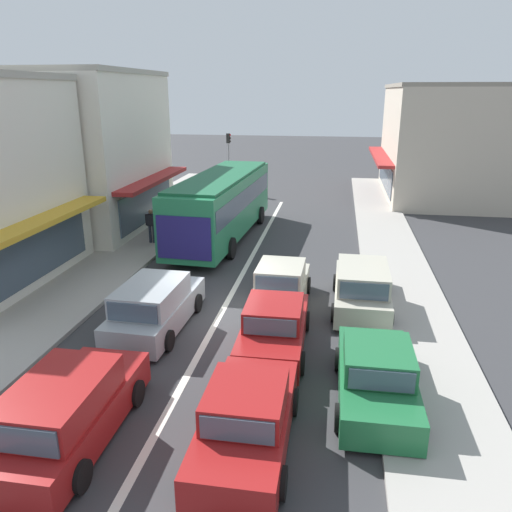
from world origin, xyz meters
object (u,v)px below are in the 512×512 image
object	(u,v)px
city_bus	(222,202)
pedestrian_with_handbag_near	(152,224)
sedan_behind_bus_near	(274,328)
hatchback_adjacent_lane_lead	(281,286)
parked_wagon_kerb_second	(362,288)
traffic_light_downstreet	(229,152)
pedestrian_browsing_midblock	(177,214)
wagon_queue_gap_filler	(155,307)
sedan_adjacent_lane_trail	(247,420)
wagon_behind_bus_mid	(68,411)
parked_sedan_kerb_front	(376,376)

from	to	relation	value
city_bus	pedestrian_with_handbag_near	bearing A→B (deg)	-150.97
sedan_behind_bus_near	hatchback_adjacent_lane_lead	world-z (taller)	hatchback_adjacent_lane_lead
parked_wagon_kerb_second	traffic_light_downstreet	size ratio (longest dim) A/B	1.08
pedestrian_browsing_midblock	pedestrian_with_handbag_near	bearing A→B (deg)	-103.27
traffic_light_downstreet	pedestrian_browsing_midblock	xyz separation A→B (m)	(-0.20, -11.77, -1.79)
wagon_queue_gap_filler	traffic_light_downstreet	bearing A→B (deg)	96.44
traffic_light_downstreet	pedestrian_browsing_midblock	size ratio (longest dim) A/B	2.58
hatchback_adjacent_lane_lead	traffic_light_downstreet	xyz separation A→B (m)	(-6.17, 19.97, 2.15)
sedan_adjacent_lane_trail	hatchback_adjacent_lane_lead	world-z (taller)	hatchback_adjacent_lane_lead
pedestrian_with_handbag_near	pedestrian_browsing_midblock	xyz separation A→B (m)	(0.52, 2.20, 0.00)
hatchback_adjacent_lane_lead	parked_wagon_kerb_second	xyz separation A→B (m)	(2.72, 0.17, 0.04)
wagon_behind_bus_mid	pedestrian_browsing_midblock	bearing A→B (deg)	99.96
hatchback_adjacent_lane_lead	pedestrian_with_handbag_near	size ratio (longest dim) A/B	2.29
parked_sedan_kerb_front	sedan_behind_bus_near	bearing A→B (deg)	141.64
parked_wagon_kerb_second	pedestrian_with_handbag_near	world-z (taller)	pedestrian_with_handbag_near
hatchback_adjacent_lane_lead	pedestrian_with_handbag_near	world-z (taller)	pedestrian_with_handbag_near
parked_sedan_kerb_front	city_bus	bearing A→B (deg)	117.40
wagon_behind_bus_mid	sedan_adjacent_lane_trail	world-z (taller)	wagon_behind_bus_mid
city_bus	traffic_light_downstreet	distance (m)	12.54
sedan_behind_bus_near	hatchback_adjacent_lane_lead	size ratio (longest dim) A/B	1.13
city_bus	traffic_light_downstreet	bearing A→B (deg)	100.69
city_bus	wagon_queue_gap_filler	distance (m)	10.21
sedan_behind_bus_near	pedestrian_browsing_midblock	xyz separation A→B (m)	(-6.53, 11.33, 0.40)
parked_sedan_kerb_front	parked_wagon_kerb_second	xyz separation A→B (m)	(-0.15, 5.44, 0.08)
wagon_behind_bus_mid	parked_sedan_kerb_front	bearing A→B (deg)	21.58
sedan_behind_bus_near	pedestrian_browsing_midblock	world-z (taller)	pedestrian_browsing_midblock
pedestrian_with_handbag_near	traffic_light_downstreet	bearing A→B (deg)	87.03
parked_sedan_kerb_front	parked_wagon_kerb_second	distance (m)	5.45
wagon_queue_gap_filler	pedestrian_browsing_midblock	distance (m)	11.01
sedan_behind_bus_near	hatchback_adjacent_lane_lead	bearing A→B (deg)	92.80
wagon_queue_gap_filler	parked_sedan_kerb_front	xyz separation A→B (m)	(6.51, -2.81, -0.08)
city_bus	wagon_behind_bus_mid	size ratio (longest dim) A/B	2.43
traffic_light_downstreet	pedestrian_with_handbag_near	world-z (taller)	traffic_light_downstreet
pedestrian_with_handbag_near	wagon_queue_gap_filler	bearing A→B (deg)	-68.94
parked_sedan_kerb_front	parked_wagon_kerb_second	world-z (taller)	parked_wagon_kerb_second
hatchback_adjacent_lane_lead	traffic_light_downstreet	bearing A→B (deg)	107.18
wagon_queue_gap_filler	wagon_behind_bus_mid	distance (m)	5.36
hatchback_adjacent_lane_lead	pedestrian_with_handbag_near	bearing A→B (deg)	138.99
city_bus	sedan_adjacent_lane_trail	bearing A→B (deg)	-75.18
wagon_behind_bus_mid	parked_wagon_kerb_second	xyz separation A→B (m)	(6.28, 7.99, 0.00)
wagon_queue_gap_filler	sedan_behind_bus_near	xyz separation A→B (m)	(3.79, -0.67, -0.08)
pedestrian_with_handbag_near	parked_sedan_kerb_front	bearing A→B (deg)	-49.10
wagon_behind_bus_mid	parked_wagon_kerb_second	world-z (taller)	same
pedestrian_browsing_midblock	city_bus	bearing A→B (deg)	-11.55
parked_wagon_kerb_second	pedestrian_browsing_midblock	world-z (taller)	pedestrian_browsing_midblock
parked_sedan_kerb_front	sedan_adjacent_lane_trail	bearing A→B (deg)	-142.24
sedan_behind_bus_near	parked_wagon_kerb_second	bearing A→B (deg)	52.12
parked_sedan_kerb_front	pedestrian_browsing_midblock	xyz separation A→B (m)	(-9.24, 13.47, 0.40)
sedan_adjacent_lane_trail	pedestrian_with_handbag_near	xyz separation A→B (m)	(-7.03, 13.38, 0.40)
wagon_behind_bus_mid	traffic_light_downstreet	distance (m)	27.98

